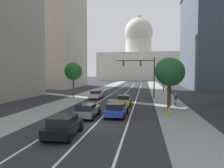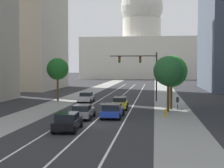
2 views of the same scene
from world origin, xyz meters
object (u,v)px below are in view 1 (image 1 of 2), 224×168
(car_white, at_px, (96,94))
(traffic_signal_mast, at_px, (143,69))
(car_black, at_px, (64,126))
(fire_hydrant, at_px, (169,112))
(street_tree_mid_left, at_px, (73,71))
(street_tree_near_right, at_px, (169,72))
(capitol_building, at_px, (138,58))
(street_tree_mid_right, at_px, (170,72))
(cyclist, at_px, (176,100))
(car_gray, at_px, (88,110))
(street_tree_far_right, at_px, (164,71))
(car_yellow, at_px, (124,100))
(car_blue, at_px, (117,109))

(car_white, bearing_deg, traffic_signal_mast, -71.52)
(car_black, bearing_deg, fire_hydrant, -46.94)
(street_tree_mid_left, xyz_separation_m, street_tree_near_right, (16.42, -10.08, -0.14))
(capitol_building, distance_m, street_tree_mid_right, 105.58)
(street_tree_mid_right, bearing_deg, traffic_signal_mast, 112.59)
(car_white, xyz_separation_m, cyclist, (12.92, -6.08, 0.07))
(capitol_building, xyz_separation_m, car_gray, (-1.42, -113.74, -13.77))
(traffic_signal_mast, height_order, street_tree_mid_left, traffic_signal_mast)
(car_black, bearing_deg, car_gray, -2.47)
(street_tree_far_right, relative_size, street_tree_near_right, 1.05)
(traffic_signal_mast, height_order, street_tree_near_right, traffic_signal_mast)
(car_yellow, distance_m, car_blue, 7.51)
(car_white, xyz_separation_m, street_tree_far_right, (13.29, 17.05, 4.23))
(traffic_signal_mast, bearing_deg, street_tree_mid_left, -173.65)
(capitol_building, xyz_separation_m, fire_hydrant, (6.92, -111.47, -14.09))
(fire_hydrant, bearing_deg, capitol_building, 93.55)
(car_black, bearing_deg, street_tree_near_right, -36.60)
(fire_hydrant, xyz_separation_m, street_tree_mid_left, (-15.98, 14.53, 4.47))
(car_gray, xyz_separation_m, street_tree_mid_left, (-7.64, 16.81, 4.14))
(capitol_building, height_order, street_tree_mid_right, capitol_building)
(street_tree_near_right, bearing_deg, traffic_signal_mast, 106.65)
(car_gray, relative_size, fire_hydrant, 5.02)
(car_yellow, distance_m, street_tree_near_right, 7.41)
(car_yellow, bearing_deg, car_white, 38.21)
(capitol_building, height_order, car_blue, capitol_building)
(capitol_building, height_order, cyclist, capitol_building)
(street_tree_mid_right, distance_m, street_tree_near_right, 2.23)
(capitol_building, height_order, fire_hydrant, capitol_building)
(traffic_signal_mast, bearing_deg, cyclist, -62.27)
(traffic_signal_mast, distance_m, street_tree_far_right, 15.07)
(capitol_building, relative_size, car_white, 12.39)
(street_tree_near_right, bearing_deg, fire_hydrant, -95.61)
(car_white, height_order, street_tree_mid_left, street_tree_mid_left)
(capitol_building, bearing_deg, street_tree_mid_left, -95.34)
(car_gray, distance_m, street_tree_far_right, 34.33)
(street_tree_near_right, bearing_deg, car_blue, -136.52)
(street_tree_mid_left, height_order, street_tree_far_right, street_tree_far_right)
(cyclist, distance_m, street_tree_near_right, 4.87)
(capitol_building, distance_m, car_gray, 114.58)
(capitol_building, relative_size, car_yellow, 10.52)
(car_gray, bearing_deg, car_white, 8.76)
(capitol_building, height_order, car_black, capitol_building)
(car_blue, bearing_deg, car_gray, 112.25)
(car_yellow, bearing_deg, traffic_signal_mast, -16.47)
(car_black, bearing_deg, street_tree_mid_right, -33.82)
(capitol_building, relative_size, street_tree_mid_left, 7.64)
(street_tree_mid_left, distance_m, street_tree_far_right, 23.87)
(capitol_building, height_order, car_yellow, capitol_building)
(car_white, xyz_separation_m, car_gray, (2.88, -15.39, 0.01))
(car_black, xyz_separation_m, street_tree_near_right, (8.79, 12.94, 4.00))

